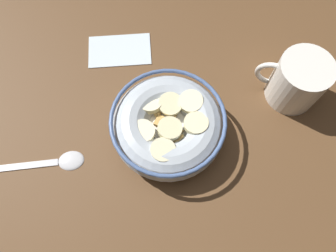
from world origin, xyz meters
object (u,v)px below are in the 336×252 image
cereal_bowl (168,126)px  folded_napkin (120,50)px  spoon (54,162)px  coffee_mug (297,81)px

cereal_bowl → folded_napkin: (12.79, -11.95, -2.92)cm
cereal_bowl → spoon: (14.63, 9.80, -2.74)cm
cereal_bowl → folded_napkin: bearing=-43.1°
spoon → coffee_mug: 38.63cm
coffee_mug → folded_napkin: size_ratio=1.00×
coffee_mug → folded_napkin: (29.27, 0.85, -3.88)cm
cereal_bowl → folded_napkin: size_ratio=1.55×
spoon → coffee_mug: coffee_mug is taller
spoon → folded_napkin: size_ratio=1.41×
spoon → cereal_bowl: bearing=-146.2°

